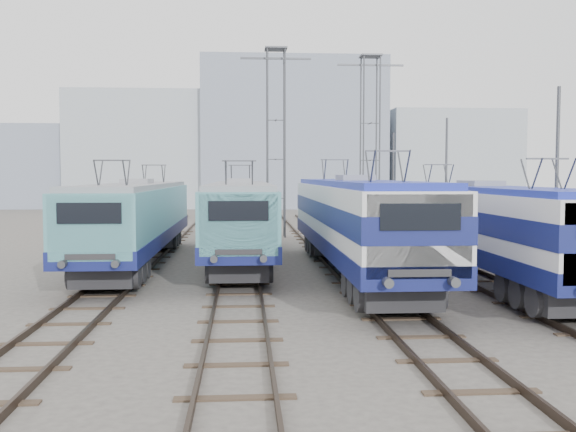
# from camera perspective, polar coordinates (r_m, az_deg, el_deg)

# --- Properties ---
(ground) EXTENTS (160.00, 160.00, 0.00)m
(ground) POSITION_cam_1_polar(r_m,az_deg,el_deg) (19.76, 2.19, -8.00)
(ground) COLOR #514C47
(platform) EXTENTS (4.00, 70.00, 0.30)m
(platform) POSITION_cam_1_polar(r_m,az_deg,el_deg) (30.13, 20.18, -3.90)
(platform) COLOR #9E9E99
(platform) RESTS_ON ground
(locomotive_far_left) EXTENTS (2.81, 17.74, 3.34)m
(locomotive_far_left) POSITION_cam_1_polar(r_m,az_deg,el_deg) (28.82, -13.28, 0.02)
(locomotive_far_left) COLOR navy
(locomotive_far_left) RESTS_ON ground
(locomotive_center_left) EXTENTS (2.82, 17.78, 3.35)m
(locomotive_center_left) POSITION_cam_1_polar(r_m,az_deg,el_deg) (29.36, -4.28, 0.18)
(locomotive_center_left) COLOR navy
(locomotive_center_left) RESTS_ON ground
(locomotive_center_right) EXTENTS (2.94, 18.60, 3.50)m
(locomotive_center_right) POSITION_cam_1_polar(r_m,az_deg,el_deg) (25.00, 6.03, -0.09)
(locomotive_center_right) COLOR navy
(locomotive_center_right) RESTS_ON ground
(locomotive_far_right) EXTENTS (2.78, 17.57, 3.30)m
(locomotive_far_right) POSITION_cam_1_polar(r_m,az_deg,el_deg) (24.92, 16.81, -0.52)
(locomotive_far_right) COLOR navy
(locomotive_far_right) RESTS_ON ground
(catenary_tower_west) EXTENTS (4.50, 1.20, 12.00)m
(catenary_tower_west) POSITION_cam_1_polar(r_m,az_deg,el_deg) (41.38, -1.08, 7.33)
(catenary_tower_west) COLOR #3F4247
(catenary_tower_west) RESTS_ON ground
(catenary_tower_east) EXTENTS (4.50, 1.20, 12.00)m
(catenary_tower_east) POSITION_cam_1_polar(r_m,az_deg,el_deg) (44.16, 7.30, 7.07)
(catenary_tower_east) COLOR #3F4247
(catenary_tower_east) RESTS_ON ground
(mast_front) EXTENTS (0.12, 0.12, 7.00)m
(mast_front) POSITION_cam_1_polar(r_m,az_deg,el_deg) (23.78, 22.75, 2.19)
(mast_front) COLOR #3F4247
(mast_front) RESTS_ON ground
(mast_mid) EXTENTS (0.12, 0.12, 7.00)m
(mast_mid) POSITION_cam_1_polar(r_m,az_deg,el_deg) (34.92, 13.86, 2.74)
(mast_mid) COLOR #3F4247
(mast_mid) RESTS_ON ground
(mast_rear) EXTENTS (0.12, 0.12, 7.00)m
(mast_rear) POSITION_cam_1_polar(r_m,az_deg,el_deg) (46.49, 9.33, 3.00)
(mast_rear) COLOR #3F4247
(mast_rear) RESTS_ON ground
(building_west) EXTENTS (18.00, 12.00, 14.00)m
(building_west) POSITION_cam_1_polar(r_m,az_deg,el_deg) (82.16, -12.37, 5.67)
(building_west) COLOR #9DA8B1
(building_west) RESTS_ON ground
(building_center) EXTENTS (22.00, 14.00, 18.00)m
(building_center) POSITION_cam_1_polar(r_m,az_deg,el_deg) (81.62, 0.31, 7.17)
(building_center) COLOR gray
(building_center) RESTS_ON ground
(building_east) EXTENTS (16.00, 12.00, 12.00)m
(building_east) POSITION_cam_1_polar(r_m,az_deg,el_deg) (85.35, 13.88, 4.90)
(building_east) COLOR #9DA8B1
(building_east) RESTS_ON ground
(building_far_west) EXTENTS (14.00, 10.00, 10.00)m
(building_far_west) POSITION_cam_1_polar(r_m,az_deg,el_deg) (85.91, -22.99, 4.04)
(building_far_west) COLOR gray
(building_far_west) RESTS_ON ground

